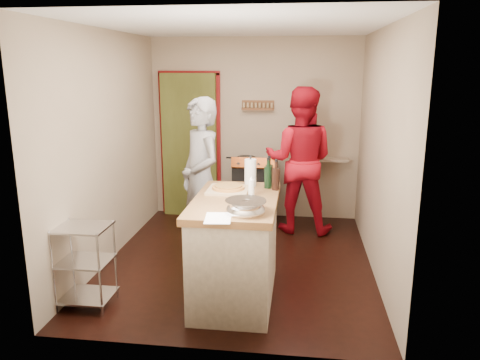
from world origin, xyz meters
name	(u,v)px	position (x,y,z in m)	size (l,w,h in m)	color
floor	(239,261)	(0.00, 0.00, 0.00)	(3.50, 3.50, 0.00)	black
back_wall	(212,140)	(-0.64, 1.78, 1.13)	(3.00, 0.44, 2.60)	tan
left_wall	(108,148)	(-1.50, 0.00, 1.30)	(0.04, 3.50, 2.60)	tan
right_wall	(380,154)	(1.50, 0.00, 1.30)	(0.04, 3.50, 2.60)	tan
ceiling	(239,25)	(0.00, 0.00, 2.61)	(3.00, 3.50, 0.02)	white
stove	(255,192)	(0.05, 1.42, 0.45)	(0.60, 0.63, 1.00)	black
wire_shelving	(85,262)	(-1.28, -1.20, 0.44)	(0.48, 0.40, 0.80)	silver
island	(236,246)	(0.08, -0.84, 0.52)	(0.78, 1.41, 1.31)	beige
person_stripe	(201,179)	(-0.45, 0.11, 0.93)	(0.68, 0.45, 1.87)	#ADAEB2
person_red	(300,160)	(0.66, 1.17, 0.97)	(0.95, 0.74, 1.95)	#AF0B1B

